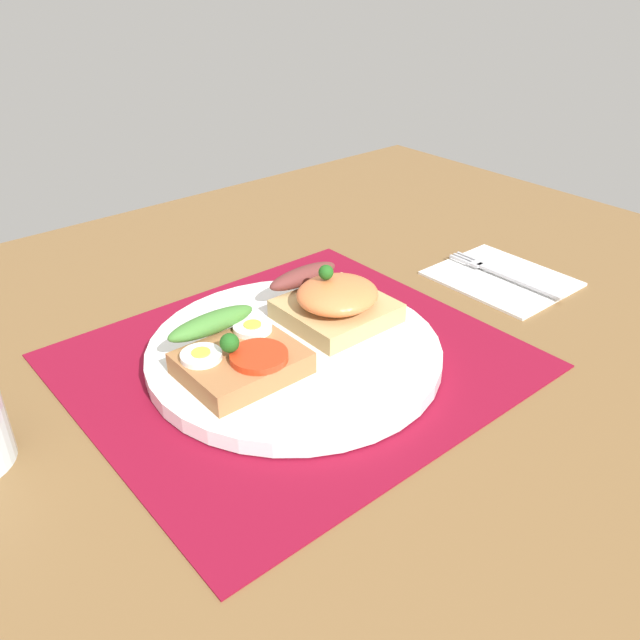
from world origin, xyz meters
The scene contains 7 objects.
ground_plane centered at (0.00, 0.00, -1.60)cm, with size 120.00×90.00×3.20cm, color brown.
placemat centered at (0.00, 0.00, 0.15)cm, with size 37.14×33.57×0.30cm, color maroon.
plate centered at (0.00, 0.00, 1.01)cm, with size 26.28×26.28×1.42cm, color white.
sandwich_egg_tomato centered at (-5.93, 0.16, 3.18)cm, with size 9.55×9.56×4.14cm.
sandwich_salmon centered at (5.77, 1.34, 3.74)cm, with size 9.48×10.63×5.69cm.
napkin centered at (27.97, -2.01, 0.30)cm, with size 12.09×14.04×0.60cm, color white.
fork centered at (27.90, -1.84, 0.76)cm, with size 1.62×14.40×0.32cm.
Camera 1 is at (-29.64, -38.76, 32.70)cm, focal length 36.37 mm.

